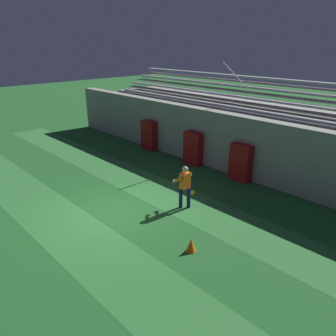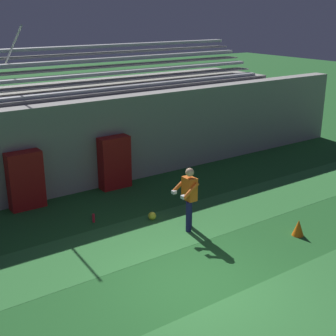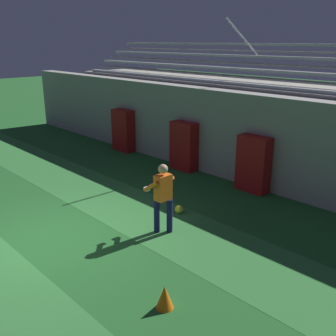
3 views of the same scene
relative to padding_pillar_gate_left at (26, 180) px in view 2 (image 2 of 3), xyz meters
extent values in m
plane|color=#236028|center=(1.43, -5.95, -0.84)|extent=(80.00, 80.00, 0.00)
cube|color=#337A38|center=(1.43, -7.70, -0.83)|extent=(28.00, 2.12, 0.01)
cube|color=#337A38|center=(1.43, -3.45, -0.83)|extent=(28.00, 2.12, 0.01)
cube|color=#999691|center=(1.43, 0.55, 0.56)|extent=(24.00, 0.60, 2.80)
cube|color=maroon|center=(0.00, 0.00, 0.00)|extent=(0.99, 0.44, 1.67)
cube|color=maroon|center=(2.86, 0.00, 0.00)|extent=(0.99, 0.44, 1.67)
cube|color=#999691|center=(1.43, 2.55, 0.61)|extent=(18.00, 3.20, 2.90)
cube|color=silver|center=(1.43, 1.30, 2.11)|extent=(17.10, 0.36, 0.10)
cube|color=#999691|center=(1.43, 1.10, 1.88)|extent=(17.10, 0.60, 0.04)
cube|color=silver|center=(1.43, 2.00, 2.51)|extent=(17.10, 0.36, 0.10)
cube|color=#999691|center=(1.43, 1.80, 2.28)|extent=(17.10, 0.60, 0.04)
cube|color=silver|center=(1.43, 2.70, 2.91)|extent=(17.10, 0.36, 0.10)
cube|color=#999691|center=(1.43, 2.50, 2.68)|extent=(17.10, 0.60, 0.04)
cube|color=silver|center=(1.43, 3.40, 3.31)|extent=(17.10, 0.36, 0.10)
cube|color=#999691|center=(1.43, 3.20, 3.08)|extent=(17.10, 0.60, 0.04)
cylinder|color=silver|center=(0.68, 2.10, 3.56)|extent=(0.06, 1.93, 1.25)
cylinder|color=#19194C|center=(2.87, -3.86, -0.43)|extent=(0.14, 0.14, 0.82)
cylinder|color=#19194C|center=(3.07, -3.64, -0.43)|extent=(0.14, 0.14, 0.82)
cube|color=orange|center=(2.97, -3.75, 0.28)|extent=(0.24, 0.38, 0.60)
sphere|color=tan|center=(2.97, -3.75, 0.72)|extent=(0.22, 0.22, 0.22)
cylinder|color=orange|center=(2.83, -3.99, 0.33)|extent=(0.48, 0.09, 0.37)
cylinder|color=orange|center=(2.83, -3.51, 0.33)|extent=(0.48, 0.09, 0.37)
cube|color=silver|center=(2.63, -3.95, 0.20)|extent=(0.11, 0.11, 0.08)
cube|color=silver|center=(2.63, -3.55, 0.20)|extent=(0.11, 0.11, 0.08)
sphere|color=yellow|center=(2.49, -2.73, -0.73)|extent=(0.22, 0.22, 0.22)
cone|color=orange|center=(5.01, -5.62, -0.63)|extent=(0.30, 0.30, 0.42)
cylinder|color=red|center=(1.11, -1.97, -0.72)|extent=(0.07, 0.07, 0.24)
camera|label=1|loc=(10.51, -11.84, 5.05)|focal=35.00mm
camera|label=2|loc=(-3.77, -12.49, 4.58)|focal=50.00mm
camera|label=3|loc=(9.09, -9.43, 3.47)|focal=42.00mm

